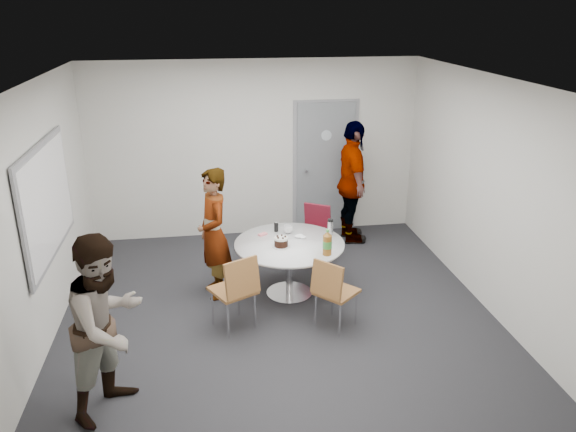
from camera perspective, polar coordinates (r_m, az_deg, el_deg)
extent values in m
plane|color=black|center=(6.81, -1.11, -9.56)|extent=(5.00, 5.00, 0.00)
plane|color=silver|center=(5.92, -1.29, 13.62)|extent=(5.00, 5.00, 0.00)
plane|color=silver|center=(8.62, -3.41, 6.72)|extent=(5.00, 0.00, 5.00)
plane|color=silver|center=(6.43, -23.87, -0.02)|extent=(0.00, 5.00, 5.00)
plane|color=silver|center=(6.99, 19.57, 2.19)|extent=(0.00, 5.00, 5.00)
plane|color=silver|center=(4.00, 3.63, -10.72)|extent=(5.00, 0.00, 5.00)
cube|color=slate|center=(8.84, 3.80, 4.89)|extent=(0.90, 0.05, 2.05)
cube|color=gray|center=(8.86, 3.76, 4.93)|extent=(1.02, 0.04, 2.12)
cylinder|color=#B2BFC6|center=(8.68, 3.92, 8.17)|extent=(0.16, 0.01, 0.16)
cylinder|color=silver|center=(8.72, 1.82, 4.67)|extent=(0.04, 0.14, 0.04)
cube|color=gray|center=(6.57, -23.29, 1.43)|extent=(0.03, 1.90, 1.25)
cube|color=white|center=(6.56, -23.13, 1.44)|extent=(0.01, 1.78, 1.13)
cylinder|color=white|center=(6.86, 0.14, -2.85)|extent=(1.35, 1.35, 0.03)
cylinder|color=silver|center=(7.00, 0.14, -5.41)|extent=(0.09, 0.09, 0.65)
cylinder|color=silver|center=(7.16, 0.14, -7.81)|extent=(0.58, 0.58, 0.02)
cylinder|color=white|center=(6.75, -0.70, -3.09)|extent=(0.22, 0.22, 0.01)
cylinder|color=black|center=(6.73, -0.70, -2.72)|extent=(0.16, 0.16, 0.09)
cylinder|color=white|center=(6.71, -0.70, -2.28)|extent=(0.17, 0.17, 0.02)
cylinder|color=brown|center=(6.51, 4.01, -2.97)|extent=(0.10, 0.10, 0.24)
cylinder|color=#398B37|center=(6.50, 4.01, -2.89)|extent=(0.11, 0.11, 0.09)
cone|color=brown|center=(6.45, 4.04, -1.80)|extent=(0.10, 0.10, 0.05)
cylinder|color=#52AB4D|center=(6.44, 4.05, -1.49)|extent=(0.04, 0.04, 0.02)
imported|color=white|center=(7.13, 0.00, -1.36)|extent=(0.16, 0.16, 0.10)
cylinder|color=black|center=(7.17, -1.21, -1.09)|extent=(0.06, 0.06, 0.13)
cylinder|color=silver|center=(7.08, 4.31, -1.23)|extent=(0.07, 0.07, 0.18)
cylinder|color=black|center=(7.04, 4.34, -0.44)|extent=(0.07, 0.07, 0.03)
cube|color=pink|center=(7.08, -2.59, -1.86)|extent=(0.13, 0.11, 0.02)
ellipsoid|color=white|center=(7.00, 1.26, -2.10)|extent=(0.18, 0.18, 0.03)
cube|color=brown|center=(6.30, -5.62, -7.51)|extent=(0.58, 0.58, 0.04)
cube|color=brown|center=(6.04, -4.68, -6.29)|extent=(0.41, 0.27, 0.41)
cylinder|color=silver|center=(6.62, -5.04, -8.27)|extent=(0.02, 0.02, 0.46)
cylinder|color=silver|center=(6.47, -7.70, -9.13)|extent=(0.02, 0.02, 0.46)
cylinder|color=silver|center=(6.36, -3.36, -9.52)|extent=(0.02, 0.02, 0.46)
cylinder|color=silver|center=(6.21, -6.10, -10.45)|extent=(0.02, 0.02, 0.46)
cube|color=brown|center=(6.32, 4.95, -7.66)|extent=(0.57, 0.57, 0.03)
cube|color=brown|center=(6.08, 3.98, -6.51)|extent=(0.32, 0.34, 0.39)
cylinder|color=silver|center=(6.47, 6.93, -9.22)|extent=(0.02, 0.02, 0.43)
cylinder|color=silver|center=(6.63, 4.52, -8.37)|extent=(0.02, 0.02, 0.43)
cylinder|color=silver|center=(6.23, 5.28, -10.42)|extent=(0.02, 0.02, 0.43)
cylinder|color=silver|center=(6.39, 2.82, -9.49)|extent=(0.02, 0.02, 0.43)
cube|color=maroon|center=(7.78, 2.52, -2.01)|extent=(0.55, 0.55, 0.03)
cube|color=maroon|center=(7.86, 3.02, -0.05)|extent=(0.37, 0.27, 0.38)
cylinder|color=silver|center=(7.78, 0.98, -3.71)|extent=(0.02, 0.02, 0.43)
cylinder|color=silver|center=(7.68, 3.22, -4.09)|extent=(0.02, 0.02, 0.43)
cylinder|color=silver|center=(8.05, 1.81, -2.83)|extent=(0.02, 0.02, 0.43)
cylinder|color=silver|center=(7.96, 3.99, -3.18)|extent=(0.02, 0.02, 0.43)
imported|color=#A5C6EA|center=(6.88, -7.57, -1.80)|extent=(0.53, 0.68, 1.64)
imported|color=white|center=(5.16, -17.89, -10.51)|extent=(0.99, 1.04, 1.68)
imported|color=black|center=(8.45, 6.55, 3.38)|extent=(0.48, 1.10, 1.86)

